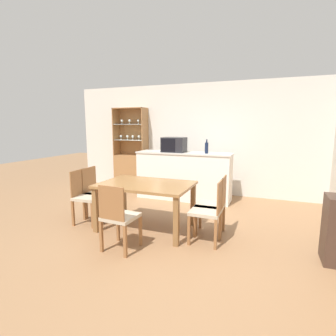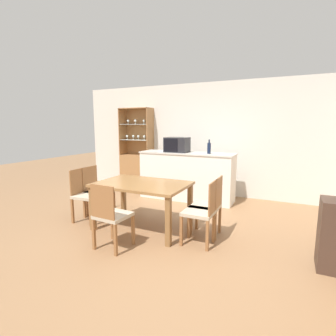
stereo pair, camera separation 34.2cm
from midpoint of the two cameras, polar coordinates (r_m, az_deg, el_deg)
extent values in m
plane|color=#936B47|center=(4.00, -3.28, -14.31)|extent=(18.00, 18.00, 0.00)
cube|color=silver|center=(6.16, 6.89, 6.23)|extent=(6.80, 0.06, 2.55)
cube|color=white|center=(5.68, 1.71, -1.87)|extent=(2.02, 0.54, 1.00)
cube|color=beige|center=(5.61, 1.74, 3.28)|extent=(2.05, 0.57, 0.03)
cube|color=#A37042|center=(6.79, -9.41, -0.79)|extent=(0.83, 0.36, 0.84)
cube|color=#A37042|center=(6.84, -8.90, 7.80)|extent=(0.83, 0.02, 1.18)
cube|color=#A37042|center=(6.91, -12.57, 7.71)|extent=(0.02, 0.36, 1.18)
cube|color=#A37042|center=(6.49, -6.53, 7.78)|extent=(0.02, 0.36, 1.18)
cube|color=#A37042|center=(6.70, -9.78, 12.70)|extent=(0.83, 0.36, 0.02)
cube|color=silver|center=(6.70, -9.60, 6.04)|extent=(0.79, 0.31, 0.01)
cube|color=silver|center=(6.69, -9.69, 9.36)|extent=(0.79, 0.31, 0.01)
cylinder|color=silver|center=(6.81, -11.61, 6.10)|extent=(0.04, 0.04, 0.01)
cylinder|color=silver|center=(6.81, -11.62, 6.36)|extent=(0.01, 0.01, 0.06)
sphere|color=silver|center=(6.80, -11.64, 6.79)|extent=(0.06, 0.06, 0.06)
cylinder|color=silver|center=(6.80, -11.44, 9.38)|extent=(0.04, 0.04, 0.01)
cylinder|color=silver|center=(6.80, -11.44, 9.63)|extent=(0.01, 0.01, 0.06)
sphere|color=silver|center=(6.80, -11.46, 10.07)|extent=(0.06, 0.06, 0.06)
cylinder|color=silver|center=(6.74, -10.28, 6.11)|extent=(0.04, 0.04, 0.01)
cylinder|color=silver|center=(6.73, -10.28, 6.37)|extent=(0.01, 0.01, 0.06)
sphere|color=silver|center=(6.73, -10.30, 6.81)|extent=(0.06, 0.06, 0.06)
cylinder|color=silver|center=(6.66, -9.85, 9.43)|extent=(0.04, 0.04, 0.01)
cylinder|color=silver|center=(6.66, -9.86, 9.69)|extent=(0.01, 0.01, 0.06)
sphere|color=silver|center=(6.66, -9.87, 10.13)|extent=(0.06, 0.06, 0.06)
cylinder|color=silver|center=(6.62, -9.15, 6.09)|extent=(0.04, 0.04, 0.01)
cylinder|color=silver|center=(6.62, -9.16, 6.35)|extent=(0.01, 0.01, 0.06)
sphere|color=silver|center=(6.62, -9.17, 6.79)|extent=(0.06, 0.06, 0.06)
cylinder|color=silver|center=(6.58, -7.96, 9.48)|extent=(0.04, 0.04, 0.01)
cylinder|color=silver|center=(6.58, -7.97, 9.74)|extent=(0.01, 0.01, 0.06)
sphere|color=silver|center=(6.58, -7.98, 10.19)|extent=(0.06, 0.06, 0.06)
cylinder|color=silver|center=(6.54, -7.84, 6.08)|extent=(0.04, 0.04, 0.01)
cylinder|color=silver|center=(6.53, -7.85, 6.34)|extent=(0.01, 0.01, 0.06)
sphere|color=silver|center=(6.53, -7.86, 6.79)|extent=(0.06, 0.06, 0.06)
cube|color=olive|center=(4.04, -7.30, -3.61)|extent=(1.40, 0.93, 0.04)
cube|color=olive|center=(4.16, -17.80, -8.77)|extent=(0.07, 0.07, 0.68)
cube|color=olive|center=(3.53, -1.03, -11.61)|extent=(0.07, 0.07, 0.68)
cube|color=olive|center=(4.78, -11.66, -6.13)|extent=(0.07, 0.07, 0.68)
cube|color=olive|center=(4.25, 3.17, -7.94)|extent=(0.07, 0.07, 0.68)
cube|color=#C1B299|center=(3.89, 6.62, -8.19)|extent=(0.41, 0.41, 0.05)
cube|color=#936038|center=(3.79, 9.51, -5.07)|extent=(0.03, 0.37, 0.42)
cube|color=#936038|center=(3.84, 3.24, -11.97)|extent=(0.04, 0.04, 0.41)
cube|color=#936038|center=(4.17, 4.70, -10.26)|extent=(0.04, 0.04, 0.41)
cube|color=#936038|center=(3.76, 8.62, -12.54)|extent=(0.04, 0.04, 0.41)
cube|color=#936038|center=(4.09, 9.65, -10.73)|extent=(0.04, 0.04, 0.41)
cube|color=#C1B299|center=(4.74, -16.82, -5.31)|extent=(0.41, 0.41, 0.05)
cube|color=#936038|center=(4.81, -18.77, -2.36)|extent=(0.02, 0.37, 0.42)
cube|color=#936038|center=(4.84, -13.68, -7.69)|extent=(0.04, 0.04, 0.41)
cube|color=#936038|center=(4.56, -16.24, -8.86)|extent=(0.04, 0.04, 0.41)
cube|color=#936038|center=(5.04, -17.10, -7.14)|extent=(0.04, 0.04, 0.41)
cube|color=#936038|center=(4.78, -19.75, -8.21)|extent=(0.04, 0.04, 0.41)
cube|color=#C1B299|center=(3.63, 5.48, -9.45)|extent=(0.40, 0.40, 0.05)
cube|color=#936038|center=(3.52, 8.55, -6.15)|extent=(0.02, 0.37, 0.42)
cube|color=#936038|center=(3.60, 1.78, -13.46)|extent=(0.04, 0.04, 0.41)
cube|color=#936038|center=(3.92, 3.58, -11.54)|extent=(0.04, 0.04, 0.41)
cube|color=#936038|center=(3.51, 7.50, -14.19)|extent=(0.04, 0.04, 0.41)
cube|color=#936038|center=(3.83, 8.83, -12.13)|extent=(0.04, 0.04, 0.41)
cube|color=#C1B299|center=(3.51, -13.04, -10.32)|extent=(0.42, 0.42, 0.05)
cube|color=#936038|center=(3.30, -15.23, -7.43)|extent=(0.37, 0.04, 0.42)
cube|color=#936038|center=(3.83, -13.41, -12.31)|extent=(0.04, 0.04, 0.41)
cube|color=#936038|center=(3.63, -8.80, -13.39)|extent=(0.04, 0.04, 0.41)
cube|color=#936038|center=(3.58, -17.07, -14.07)|extent=(0.04, 0.04, 0.41)
cube|color=#936038|center=(3.36, -12.31, -15.41)|extent=(0.04, 0.04, 0.41)
cube|color=#C1B299|center=(4.53, -19.00, -6.10)|extent=(0.43, 0.43, 0.05)
cube|color=#936038|center=(4.59, -21.08, -3.02)|extent=(0.04, 0.37, 0.42)
cube|color=#936038|center=(4.64, -15.71, -8.53)|extent=(0.04, 0.04, 0.41)
cube|color=#936038|center=(4.36, -18.32, -9.83)|extent=(0.04, 0.04, 0.41)
cube|color=#936038|center=(4.84, -19.33, -7.97)|extent=(0.04, 0.04, 0.41)
cube|color=#936038|center=(4.57, -22.04, -9.15)|extent=(0.04, 0.04, 0.41)
cube|color=#232328|center=(5.64, -0.42, 5.09)|extent=(0.49, 0.35, 0.32)
cube|color=black|center=(5.51, -1.77, 4.98)|extent=(0.31, 0.01, 0.28)
cylinder|color=#141E38|center=(5.40, 6.60, 4.34)|extent=(0.07, 0.07, 0.22)
cylinder|color=#141E38|center=(5.39, 6.63, 5.87)|extent=(0.03, 0.03, 0.07)
camera|label=1|loc=(0.17, -92.04, -0.34)|focal=28.00mm
camera|label=2|loc=(0.17, 87.96, 0.34)|focal=28.00mm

